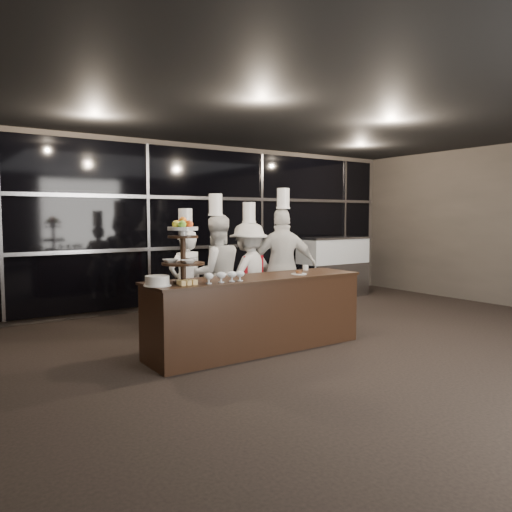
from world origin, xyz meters
TOP-DOWN VIEW (x-y plane):
  - room at (0.00, 0.00)m, footprint 10.00×10.00m
  - window_wall at (0.00, 4.94)m, footprint 8.60×0.10m
  - buffet_counter at (-1.07, 1.80)m, footprint 2.84×0.74m
  - display_stand at (-2.07, 1.80)m, footprint 0.48×0.48m
  - compotes at (-1.65, 1.58)m, footprint 0.52×0.11m
  - layer_cake at (-2.41, 1.75)m, footprint 0.30×0.30m
  - pastry_squares at (-2.11, 1.63)m, footprint 0.19×0.13m
  - small_plate at (-0.47, 1.70)m, footprint 0.20×0.20m
  - chef_cup at (-0.07, 2.05)m, footprint 0.08×0.08m
  - display_case at (2.58, 4.30)m, footprint 1.50×0.65m
  - chef_a at (-1.46, 2.95)m, footprint 0.58×0.42m
  - chef_b at (-1.01, 2.90)m, footprint 0.92×0.77m
  - chef_c at (-0.39, 2.98)m, footprint 1.13×0.82m
  - chef_d at (0.06, 2.74)m, footprint 1.13×0.88m

SIDE VIEW (x-z plane):
  - buffet_counter at x=-1.07m, z-range 0.01..0.93m
  - display_case at x=2.58m, z-range 0.07..1.31m
  - chef_a at x=-1.46m, z-range -0.11..1.66m
  - chef_c at x=-0.39m, z-range -0.14..1.74m
  - chef_b at x=-1.01m, z-range -0.14..1.85m
  - chef_d at x=0.06m, z-range -0.13..1.95m
  - small_plate at x=-0.47m, z-range 0.91..0.96m
  - pastry_squares at x=-2.11m, z-range 0.92..0.97m
  - chef_cup at x=-0.07m, z-range 0.92..0.99m
  - layer_cake at x=-2.41m, z-range 0.92..1.03m
  - compotes at x=-1.65m, z-range 0.94..1.06m
  - display_stand at x=-2.07m, z-range 0.97..1.71m
  - room at x=0.00m, z-range -3.50..6.50m
  - window_wall at x=0.00m, z-range 0.10..2.90m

